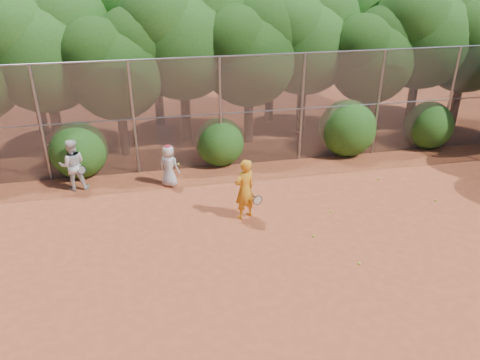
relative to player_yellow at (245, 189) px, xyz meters
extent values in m
plane|color=#9F4324|center=(0.92, -2.19, -0.94)|extent=(80.00, 80.00, 0.00)
cylinder|color=gray|center=(-6.08, 3.81, 1.06)|extent=(0.09, 0.09, 4.00)
cylinder|color=gray|center=(-3.08, 3.81, 1.06)|extent=(0.09, 0.09, 4.00)
cylinder|color=gray|center=(-0.08, 3.81, 1.06)|extent=(0.09, 0.09, 4.00)
cylinder|color=gray|center=(2.92, 3.81, 1.06)|extent=(0.09, 0.09, 4.00)
cylinder|color=gray|center=(5.92, 3.81, 1.06)|extent=(0.09, 0.09, 4.00)
cylinder|color=gray|center=(8.92, 3.81, 1.06)|extent=(0.09, 0.09, 4.00)
cylinder|color=gray|center=(0.92, 3.81, 3.06)|extent=(20.00, 0.05, 0.05)
cylinder|color=gray|center=(0.92, 3.81, 1.06)|extent=(20.00, 0.04, 0.04)
cube|color=slate|center=(0.92, 3.81, 1.06)|extent=(20.00, 0.02, 4.00)
cylinder|color=black|center=(-6.08, 6.31, 0.32)|extent=(0.38, 0.38, 2.52)
sphere|color=#1D4C13|center=(-6.08, 6.31, 2.79)|extent=(4.03, 4.03, 4.03)
sphere|color=#1D4C13|center=(-5.27, 6.71, 3.80)|extent=(3.23, 3.23, 3.23)
sphere|color=#1D4C13|center=(-6.78, 6.01, 3.60)|extent=(3.02, 3.02, 3.02)
cylinder|color=black|center=(-3.58, 5.61, 0.15)|extent=(0.36, 0.36, 2.17)
sphere|color=black|center=(-3.58, 5.61, 2.27)|extent=(3.47, 3.47, 3.47)
sphere|color=black|center=(-2.88, 5.96, 3.14)|extent=(2.78, 2.78, 2.78)
sphere|color=black|center=(-4.18, 5.35, 2.97)|extent=(2.60, 2.60, 2.60)
cylinder|color=black|center=(-1.08, 6.61, 0.39)|extent=(0.39, 0.39, 2.66)
sphere|color=#1D4C13|center=(-1.08, 6.61, 3.00)|extent=(4.26, 4.26, 4.26)
sphere|color=#1D4C13|center=(-0.23, 7.04, 4.06)|extent=(3.40, 3.40, 3.40)
sphere|color=#1D4C13|center=(-1.82, 6.29, 3.85)|extent=(3.19, 3.19, 3.19)
cylinder|color=black|center=(1.42, 6.01, 0.20)|extent=(0.37, 0.37, 2.27)
sphere|color=black|center=(1.42, 6.01, 2.43)|extent=(3.64, 3.64, 3.64)
sphere|color=black|center=(2.15, 6.37, 3.34)|extent=(2.91, 2.91, 2.91)
sphere|color=black|center=(0.79, 5.74, 3.16)|extent=(2.73, 2.73, 2.73)
cylinder|color=black|center=(3.92, 6.81, 0.29)|extent=(0.38, 0.38, 2.45)
sphere|color=#1D4C13|center=(3.92, 6.81, 2.69)|extent=(3.92, 3.92, 3.92)
sphere|color=#1D4C13|center=(4.71, 7.20, 3.67)|extent=(3.14, 3.14, 3.14)
sphere|color=#1D4C13|center=(3.24, 6.52, 3.47)|extent=(2.94, 2.94, 2.94)
cylinder|color=black|center=(6.42, 5.81, 0.11)|extent=(0.36, 0.36, 2.10)
sphere|color=black|center=(6.42, 5.81, 2.17)|extent=(3.36, 3.36, 3.36)
sphere|color=black|center=(7.10, 6.15, 3.01)|extent=(2.69, 2.69, 2.69)
sphere|color=black|center=(5.84, 5.56, 2.84)|extent=(2.52, 2.52, 2.52)
cylinder|color=black|center=(8.92, 6.41, 0.36)|extent=(0.39, 0.39, 2.59)
sphere|color=#1D4C13|center=(8.92, 6.41, 2.89)|extent=(4.14, 4.14, 4.14)
sphere|color=#1D4C13|center=(9.75, 6.82, 3.93)|extent=(3.32, 3.32, 3.32)
sphere|color=#1D4C13|center=(8.20, 6.10, 3.72)|extent=(3.11, 3.11, 3.11)
cylinder|color=black|center=(10.92, 6.11, 0.22)|extent=(0.37, 0.37, 2.31)
sphere|color=black|center=(10.92, 6.11, 2.48)|extent=(3.70, 3.70, 3.70)
sphere|color=black|center=(10.28, 5.83, 3.22)|extent=(2.77, 2.77, 2.77)
cylinder|color=black|center=(-7.08, 8.61, 0.37)|extent=(0.39, 0.39, 2.62)
sphere|color=#1D4C13|center=(-7.08, 8.61, 2.95)|extent=(4.20, 4.20, 4.20)
sphere|color=#1D4C13|center=(-6.24, 9.03, 4.00)|extent=(3.36, 3.36, 3.36)
sphere|color=#1D4C13|center=(-7.81, 8.29, 3.79)|extent=(3.15, 3.15, 3.15)
cylinder|color=black|center=(-2.08, 8.81, 0.46)|extent=(0.40, 0.40, 2.80)
sphere|color=#1D4C13|center=(-2.08, 8.81, 3.21)|extent=(4.48, 4.48, 4.48)
sphere|color=#1D4C13|center=(-1.18, 9.26, 4.33)|extent=(3.58, 3.58, 3.58)
sphere|color=#1D4C13|center=(-2.86, 8.47, 4.10)|extent=(3.36, 3.36, 3.36)
cylinder|color=black|center=(2.92, 8.41, 0.32)|extent=(0.38, 0.38, 2.52)
sphere|color=#1D4C13|center=(2.92, 8.41, 2.79)|extent=(4.03, 4.03, 4.03)
sphere|color=#1D4C13|center=(3.73, 8.81, 3.80)|extent=(3.23, 3.23, 3.23)
sphere|color=#1D4C13|center=(2.22, 8.11, 3.60)|extent=(3.02, 3.02, 3.02)
cylinder|color=black|center=(7.42, 9.01, 0.43)|extent=(0.40, 0.40, 2.73)
sphere|color=#1D4C13|center=(7.42, 9.01, 3.10)|extent=(4.37, 4.37, 4.37)
sphere|color=#1D4C13|center=(6.66, 8.68, 3.98)|extent=(3.28, 3.28, 3.28)
sphere|color=#1D4C13|center=(-5.08, 4.11, 0.06)|extent=(2.00, 2.00, 2.00)
sphere|color=#1D4C13|center=(-0.08, 4.11, -0.04)|extent=(1.80, 1.80, 1.80)
sphere|color=#1D4C13|center=(4.92, 4.11, 0.16)|extent=(2.20, 2.20, 2.20)
sphere|color=#1D4C13|center=(8.42, 4.11, 0.01)|extent=(1.90, 1.90, 1.90)
imported|color=orange|center=(0.00, 0.00, 0.00)|extent=(0.81, 0.71, 1.88)
torus|color=black|center=(0.35, -0.20, -0.29)|extent=(0.30, 0.09, 0.30)
cylinder|color=black|center=(0.30, 0.02, -0.29)|extent=(0.09, 0.28, 0.03)
imported|color=silver|center=(-2.04, 2.57, -0.21)|extent=(0.84, 0.78, 1.45)
ellipsoid|color=#A61728|center=(-2.04, 2.57, 0.47)|extent=(0.22, 0.22, 0.13)
sphere|color=#A9CE25|center=(-1.74, 2.37, -0.09)|extent=(0.07, 0.07, 0.07)
imported|color=silver|center=(-5.15, 2.92, -0.06)|extent=(0.91, 0.74, 1.75)
torus|color=black|center=(-4.85, 2.62, -0.14)|extent=(0.34, 0.26, 0.28)
cylinder|color=black|center=(-4.78, 2.80, -0.25)|extent=(0.12, 0.26, 0.17)
sphere|color=#A9CE25|center=(2.64, -0.26, -0.90)|extent=(0.07, 0.07, 0.07)
sphere|color=#A9CE25|center=(2.39, -2.88, -0.90)|extent=(0.07, 0.07, 0.07)
sphere|color=#A9CE25|center=(6.17, -0.26, -0.90)|extent=(0.07, 0.07, 0.07)
sphere|color=#A9CE25|center=(1.67, -1.43, -0.90)|extent=(0.07, 0.07, 0.07)
sphere|color=#A9CE25|center=(5.08, 1.56, -0.90)|extent=(0.07, 0.07, 0.07)
camera|label=1|loc=(-2.51, -11.80, 6.32)|focal=35.00mm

